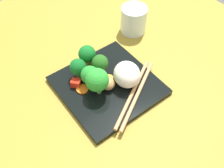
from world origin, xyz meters
TOP-DOWN VIEW (x-y plane):
  - ground_plane at (0.00, 0.00)cm, footprint 110.00×110.00cm
  - square_plate at (0.00, 0.00)cm, footprint 24.57×24.57cm
  - rice_mound at (3.98, -2.69)cm, footprint 9.36×9.64cm
  - broccoli_floret_0 at (-3.44, 2.58)cm, footprint 4.60×4.60cm
  - broccoli_floret_1 at (0.80, 3.96)cm, footprint 4.25×4.25cm
  - broccoli_floret_2 at (-4.14, 6.58)cm, footprint 4.27×4.27cm
  - broccoli_floret_3 at (-3.62, -0.53)cm, footprint 5.71×5.71cm
  - broccoli_floret_4 at (-0.21, 8.23)cm, footprint 4.53×4.53cm
  - carrot_slice_0 at (-2.17, 4.01)cm, footprint 3.18×3.18cm
  - carrot_slice_1 at (1.27, 1.02)cm, footprint 2.28×2.28cm
  - carrot_slice_2 at (-6.07, 2.64)cm, footprint 4.17×4.17cm
  - pepper_chunk_0 at (-6.41, 4.74)cm, footprint 2.96×3.03cm
  - pepper_chunk_1 at (-0.62, 5.75)cm, footprint 2.82×2.70cm
  - chicken_piece_0 at (-0.57, -0.90)cm, footprint 4.99×5.05cm
  - chicken_piece_1 at (-1.17, 2.01)cm, footprint 4.71×4.77cm
  - chopstick_pair at (2.98, -7.00)cm, footprint 21.02×11.98cm
  - drinking_glass at (20.76, 12.57)cm, footprint 7.96×7.96cm

SIDE VIEW (x-z plane):
  - ground_plane at x=0.00cm, z-range -2.00..0.00cm
  - square_plate at x=0.00cm, z-range 0.00..1.34cm
  - carrot_slice_2 at x=-6.07cm, z-range 1.34..1.84cm
  - carrot_slice_1 at x=1.27cm, z-range 1.34..1.95cm
  - carrot_slice_0 at x=-2.17cm, z-range 1.34..2.05cm
  - chopstick_pair at x=2.98cm, z-range 1.34..2.23cm
  - pepper_chunk_1 at x=-0.62cm, z-range 1.34..3.13cm
  - pepper_chunk_0 at x=-6.41cm, z-range 1.34..3.30cm
  - chicken_piece_1 at x=-1.17cm, z-range 1.34..3.36cm
  - chicken_piece_0 at x=-0.57cm, z-range 1.34..4.31cm
  - drinking_glass at x=20.76cm, z-range 0.00..8.08cm
  - rice_mound at x=3.98cm, z-range 1.34..7.45cm
  - broccoli_floret_0 at x=-3.44cm, z-range 1.82..7.98cm
  - broccoli_floret_2 at x=-4.14cm, z-range 2.06..8.08cm
  - broccoli_floret_1 at x=0.80cm, z-range 2.11..8.31cm
  - broccoli_floret_4 at x=-0.21cm, z-range 2.17..8.95cm
  - broccoli_floret_3 at x=-3.62cm, z-range 2.20..9.99cm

